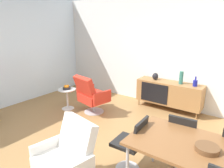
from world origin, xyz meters
TOP-DOWN VIEW (x-y plane):
  - ground_plane at (0.00, 0.00)m, footprint 8.32×8.32m
  - wall_back at (0.00, 2.60)m, footprint 6.80×0.12m
  - sideboard at (0.34, 2.30)m, footprint 1.60×0.45m
  - vase_cobalt at (0.61, 2.30)m, footprint 0.09×0.09m
  - vase_sculptural_dark at (-0.05, 2.30)m, footprint 0.15×0.15m
  - vase_ceramic_small at (0.93, 2.30)m, footprint 0.10×0.10m
  - dining_table at (1.64, -0.21)m, footprint 1.60×0.90m
  - wooden_bowl_on_table at (1.72, -0.24)m, footprint 0.26×0.26m
  - dining_chair_back_left at (1.30, 0.35)m, footprint 0.43×0.45m
  - dining_chair_near_window at (0.75, -0.21)m, footprint 0.44×0.42m
  - lounge_chair_red at (-1.09, 1.01)m, footprint 0.81×0.76m
  - armchair_black_shell at (0.26, -0.99)m, footprint 0.80×0.76m
  - side_table_round at (-1.76, 0.85)m, footprint 0.44×0.44m
  - fruit_bowl at (-1.76, 0.85)m, footprint 0.20×0.20m

SIDE VIEW (x-z plane):
  - ground_plane at x=0.00m, z-range 0.00..0.00m
  - side_table_round at x=-1.76m, z-range 0.06..0.58m
  - sideboard at x=0.34m, z-range 0.08..0.80m
  - lounge_chair_red at x=-1.09m, z-range -0.01..0.94m
  - armchair_black_shell at x=0.26m, z-range -0.01..0.94m
  - dining_chair_back_left at x=1.30m, z-range 0.04..0.90m
  - dining_chair_near_window at x=0.75m, z-range 0.04..0.90m
  - fruit_bowl at x=-1.76m, z-range 0.51..0.62m
  - dining_table at x=1.64m, z-range 0.33..1.07m
  - wooden_bowl_on_table at x=1.72m, z-range 0.74..0.80m
  - vase_ceramic_small at x=0.93m, z-range 0.68..0.91m
  - vase_sculptural_dark at x=-0.05m, z-range 0.72..0.90m
  - vase_cobalt at x=0.61m, z-range 0.72..1.02m
  - wall_back at x=0.00m, z-range 0.00..2.80m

